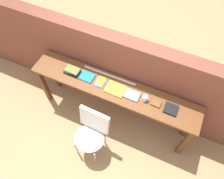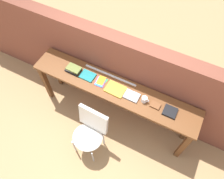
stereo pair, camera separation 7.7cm
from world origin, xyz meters
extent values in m
plane|color=tan|center=(0.00, 0.00, 0.00)|extent=(40.00, 40.00, 0.00)
cube|color=brown|center=(0.00, 0.64, 0.75)|extent=(6.00, 0.20, 1.50)
cube|color=brown|center=(0.00, 0.30, 0.86)|extent=(2.50, 0.44, 0.04)
cube|color=#5B341A|center=(-1.19, 0.14, 0.42)|extent=(0.07, 0.07, 0.84)
cube|color=#5B341A|center=(1.19, 0.14, 0.42)|extent=(0.07, 0.07, 0.84)
cube|color=#5B341A|center=(-1.19, 0.46, 0.42)|extent=(0.07, 0.07, 0.84)
cube|color=#5B341A|center=(1.19, 0.46, 0.42)|extent=(0.07, 0.07, 0.84)
ellipsoid|color=silver|center=(-0.07, -0.37, 0.45)|extent=(0.45, 0.44, 0.08)
cube|color=silver|center=(-0.07, -0.18, 0.69)|extent=(0.44, 0.12, 0.40)
cylinder|color=#B2B2B7|center=(-0.24, -0.53, 0.21)|extent=(0.02, 0.02, 0.41)
cylinder|color=#B2B2B7|center=(0.09, -0.54, 0.21)|extent=(0.02, 0.02, 0.41)
cylinder|color=#B2B2B7|center=(-0.23, -0.21, 0.21)|extent=(0.02, 0.02, 0.41)
cylinder|color=#B2B2B7|center=(0.10, -0.22, 0.21)|extent=(0.02, 0.02, 0.41)
cube|color=black|center=(-0.67, 0.30, 0.89)|extent=(0.22, 0.15, 0.03)
cube|color=#9E9EA3|center=(-0.66, 0.30, 0.92)|extent=(0.20, 0.15, 0.02)
cube|color=olive|center=(-0.65, 0.30, 0.94)|extent=(0.21, 0.14, 0.03)
cube|color=#19757A|center=(-0.43, 0.31, 0.89)|extent=(0.22, 0.17, 0.02)
cube|color=green|center=(-0.20, 0.31, 0.88)|extent=(0.14, 0.18, 0.00)
cube|color=purple|center=(-0.20, 0.30, 0.88)|extent=(0.13, 0.17, 0.00)
cube|color=#E5334C|center=(-0.22, 0.30, 0.89)|extent=(0.14, 0.17, 0.00)
cube|color=#3399D8|center=(-0.21, 0.30, 0.89)|extent=(0.13, 0.16, 0.00)
cube|color=orange|center=(-0.21, 0.32, 0.89)|extent=(0.12, 0.16, 0.00)
cube|color=gold|center=(0.04, 0.28, 0.89)|extent=(0.28, 0.21, 0.02)
cube|color=#9E9EA3|center=(0.28, 0.29, 0.89)|extent=(0.21, 0.16, 0.03)
cylinder|color=white|center=(0.46, 0.29, 0.93)|extent=(0.08, 0.08, 0.09)
torus|color=white|center=(0.51, 0.29, 0.93)|extent=(0.06, 0.01, 0.06)
cube|color=brown|center=(0.62, 0.30, 0.89)|extent=(0.13, 0.10, 0.02)
cube|color=black|center=(0.83, 0.29, 0.89)|extent=(0.18, 0.17, 0.03)
cube|color=silver|center=(-0.14, 0.47, 0.88)|extent=(0.82, 0.03, 0.00)
camera|label=1|loc=(0.67, -1.23, 3.45)|focal=35.00mm
camera|label=2|loc=(0.74, -1.20, 3.45)|focal=35.00mm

